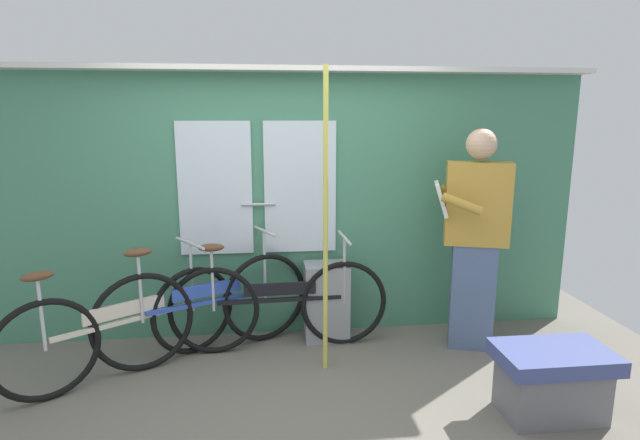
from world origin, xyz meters
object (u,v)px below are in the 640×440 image
(bicycle_leaning_behind, at_px, (207,307))
(bench_seat_corner, at_px, (552,380))
(bicycle_by_pole, at_px, (279,304))
(handrail_pole, at_px, (325,225))
(passenger_reading_newspaper, at_px, (475,235))
(trash_bin_by_wall, at_px, (326,301))
(bicycle_near_door, at_px, (125,326))

(bicycle_leaning_behind, bearing_deg, bench_seat_corner, -51.46)
(bicycle_by_pole, relative_size, handrail_pole, 0.80)
(passenger_reading_newspaper, bearing_deg, bench_seat_corner, 114.16)
(bicycle_by_pole, xyz_separation_m, passenger_reading_newspaper, (1.55, -0.13, 0.56))
(bicycle_leaning_behind, xyz_separation_m, passenger_reading_newspaper, (2.12, -0.10, 0.54))
(trash_bin_by_wall, relative_size, bench_seat_corner, 0.95)
(bicycle_near_door, height_order, trash_bin_by_wall, bicycle_near_door)
(trash_bin_by_wall, distance_m, bench_seat_corner, 1.82)
(trash_bin_by_wall, distance_m, handrail_pole, 0.93)
(bicycle_by_pole, bearing_deg, handrail_pole, -50.08)
(bicycle_near_door, relative_size, passenger_reading_newspaper, 0.84)
(bicycle_leaning_behind, bearing_deg, passenger_reading_newspaper, -27.76)
(trash_bin_by_wall, xyz_separation_m, handrail_pole, (-0.07, -0.51, 0.78))
(bicycle_by_pole, distance_m, trash_bin_by_wall, 0.43)
(handrail_pole, bearing_deg, bicycle_by_pole, 132.41)
(bicycle_leaning_behind, bearing_deg, handrail_pole, -45.14)
(trash_bin_by_wall, bearing_deg, passenger_reading_newspaper, -13.89)
(handrail_pole, bearing_deg, bicycle_near_door, 177.42)
(bicycle_leaning_behind, xyz_separation_m, handrail_pole, (0.90, -0.33, 0.71))
(bench_seat_corner, bearing_deg, passenger_reading_newspaper, 96.84)
(bicycle_by_pole, xyz_separation_m, trash_bin_by_wall, (0.40, 0.15, -0.05))
(bicycle_near_door, bearing_deg, bicycle_by_pole, -19.64)
(passenger_reading_newspaper, height_order, bench_seat_corner, passenger_reading_newspaper)
(bicycle_near_door, relative_size, bench_seat_corner, 2.13)
(bicycle_by_pole, xyz_separation_m, bench_seat_corner, (1.67, -1.14, -0.14))
(bicycle_near_door, bearing_deg, handrail_pole, -36.95)
(bicycle_near_door, relative_size, trash_bin_by_wall, 2.25)
(bicycle_near_door, relative_size, bicycle_leaning_behind, 0.93)
(passenger_reading_newspaper, xyz_separation_m, trash_bin_by_wall, (-1.15, 0.28, -0.61))
(bicycle_near_door, distance_m, bench_seat_corner, 2.93)
(handrail_pole, bearing_deg, bicycle_leaning_behind, 159.98)
(handrail_pole, distance_m, bench_seat_corner, 1.78)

